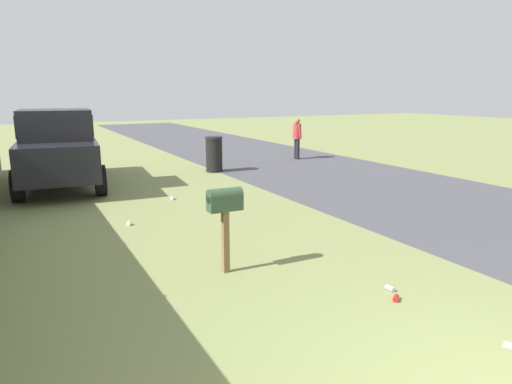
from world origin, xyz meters
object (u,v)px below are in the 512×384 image
(pickup_truck, at_px, (58,146))
(mailbox, at_px, (225,206))
(pedestrian, at_px, (297,136))
(trash_bin, at_px, (214,154))

(pickup_truck, bearing_deg, mailbox, 16.67)
(pedestrian, bearing_deg, mailbox, -125.93)
(mailbox, relative_size, trash_bin, 1.09)
(pickup_truck, height_order, pedestrian, pickup_truck)
(mailbox, relative_size, pedestrian, 0.79)
(pickup_truck, bearing_deg, trash_bin, 99.39)
(trash_bin, bearing_deg, pickup_truck, 93.98)
(pickup_truck, relative_size, trash_bin, 4.58)
(mailbox, relative_size, pickup_truck, 0.24)
(mailbox, bearing_deg, pickup_truck, 11.73)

